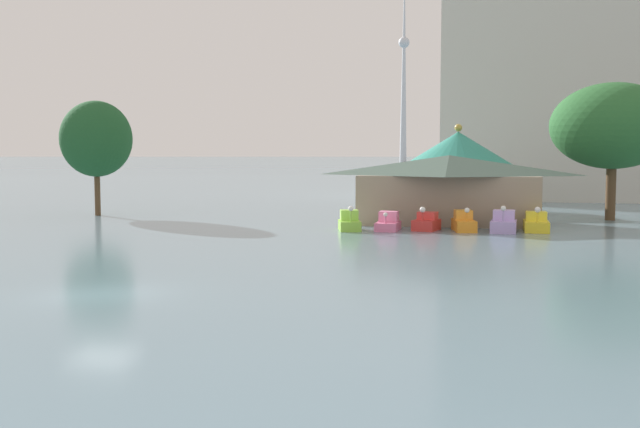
{
  "coord_description": "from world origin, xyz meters",
  "views": [
    {
      "loc": [
        14.12,
        -25.83,
        5.36
      ],
      "look_at": [
        4.09,
        20.12,
        1.53
      ],
      "focal_mm": 42.36,
      "sensor_mm": 36.0,
      "label": 1
    }
  ],
  "objects_px": {
    "green_roof_pavilion": "(458,165)",
    "background_building_block": "(562,82)",
    "pedal_boat_lime": "(349,222)",
    "distant_broadcast_tower": "(404,55)",
    "shoreline_tree_tall_left": "(96,139)",
    "pedal_boat_pink": "(388,223)",
    "pedal_boat_red": "(426,223)",
    "pedal_boat_yellow": "(536,223)",
    "shoreline_tree_right": "(613,126)",
    "boathouse": "(449,188)",
    "pedal_boat_orange": "(464,223)",
    "pedal_boat_lavender": "(504,223)"
  },
  "relations": [
    {
      "from": "green_roof_pavilion",
      "to": "background_building_block",
      "type": "distance_m",
      "value": 28.18
    },
    {
      "from": "pedal_boat_lime",
      "to": "green_roof_pavilion",
      "type": "xyz_separation_m",
      "value": [
        6.65,
        19.41,
        3.67
      ]
    },
    {
      "from": "distant_broadcast_tower",
      "to": "pedal_boat_lime",
      "type": "bearing_deg",
      "value": -84.49
    },
    {
      "from": "pedal_boat_lime",
      "to": "shoreline_tree_tall_left",
      "type": "bearing_deg",
      "value": -123.58
    },
    {
      "from": "pedal_boat_pink",
      "to": "pedal_boat_red",
      "type": "height_order",
      "value": "pedal_boat_red"
    },
    {
      "from": "shoreline_tree_tall_left",
      "to": "background_building_block",
      "type": "distance_m",
      "value": 54.99
    },
    {
      "from": "pedal_boat_yellow",
      "to": "distant_broadcast_tower",
      "type": "relative_size",
      "value": 0.02
    },
    {
      "from": "pedal_boat_red",
      "to": "shoreline_tree_right",
      "type": "xyz_separation_m",
      "value": [
        13.71,
        11.11,
        6.93
      ]
    },
    {
      "from": "pedal_boat_red",
      "to": "shoreline_tree_tall_left",
      "type": "xyz_separation_m",
      "value": [
        -28.43,
        6.4,
        6.0
      ]
    },
    {
      "from": "background_building_block",
      "to": "pedal_boat_pink",
      "type": "bearing_deg",
      "value": -109.7
    },
    {
      "from": "boathouse",
      "to": "shoreline_tree_right",
      "type": "height_order",
      "value": "shoreline_tree_right"
    },
    {
      "from": "green_roof_pavilion",
      "to": "distant_broadcast_tower",
      "type": "xyz_separation_m",
      "value": [
        -43.45,
        362.26,
        56.12
      ]
    },
    {
      "from": "pedal_boat_lime",
      "to": "shoreline_tree_right",
      "type": "height_order",
      "value": "shoreline_tree_right"
    },
    {
      "from": "pedal_boat_orange",
      "to": "shoreline_tree_right",
      "type": "height_order",
      "value": "shoreline_tree_right"
    },
    {
      "from": "pedal_boat_orange",
      "to": "pedal_boat_lime",
      "type": "bearing_deg",
      "value": -91.25
    },
    {
      "from": "distant_broadcast_tower",
      "to": "pedal_boat_yellow",
      "type": "bearing_deg",
      "value": -82.59
    },
    {
      "from": "pedal_boat_yellow",
      "to": "shoreline_tree_right",
      "type": "distance_m",
      "value": 13.97
    },
    {
      "from": "pedal_boat_yellow",
      "to": "pedal_boat_pink",
      "type": "bearing_deg",
      "value": -81.91
    },
    {
      "from": "pedal_boat_red",
      "to": "green_roof_pavilion",
      "type": "xyz_separation_m",
      "value": [
        1.46,
        18.15,
        3.71
      ]
    },
    {
      "from": "pedal_boat_lime",
      "to": "pedal_boat_yellow",
      "type": "xyz_separation_m",
      "value": [
        12.57,
        2.01,
        -0.01
      ]
    },
    {
      "from": "pedal_boat_pink",
      "to": "shoreline_tree_right",
      "type": "xyz_separation_m",
      "value": [
        16.3,
        11.67,
        6.95
      ]
    },
    {
      "from": "pedal_boat_yellow",
      "to": "green_roof_pavilion",
      "type": "xyz_separation_m",
      "value": [
        -5.92,
        17.4,
        3.69
      ]
    },
    {
      "from": "boathouse",
      "to": "pedal_boat_orange",
      "type": "bearing_deg",
      "value": -76.7
    },
    {
      "from": "boathouse",
      "to": "pedal_boat_lime",
      "type": "bearing_deg",
      "value": -133.44
    },
    {
      "from": "pedal_boat_lavender",
      "to": "pedal_boat_yellow",
      "type": "relative_size",
      "value": 0.99
    },
    {
      "from": "pedal_boat_yellow",
      "to": "boathouse",
      "type": "relative_size",
      "value": 0.2
    },
    {
      "from": "shoreline_tree_right",
      "to": "shoreline_tree_tall_left",
      "type": "bearing_deg",
      "value": -173.63
    },
    {
      "from": "boathouse",
      "to": "green_roof_pavilion",
      "type": "height_order",
      "value": "green_roof_pavilion"
    },
    {
      "from": "pedal_boat_yellow",
      "to": "shoreline_tree_right",
      "type": "height_order",
      "value": "shoreline_tree_right"
    },
    {
      "from": "pedal_boat_lime",
      "to": "green_roof_pavilion",
      "type": "distance_m",
      "value": 20.84
    },
    {
      "from": "pedal_boat_lavender",
      "to": "background_building_block",
      "type": "height_order",
      "value": "background_building_block"
    },
    {
      "from": "pedal_boat_lime",
      "to": "pedal_boat_orange",
      "type": "xyz_separation_m",
      "value": [
        7.74,
        1.32,
        0.01
      ]
    },
    {
      "from": "pedal_boat_lavender",
      "to": "pedal_boat_red",
      "type": "bearing_deg",
      "value": -87.3
    },
    {
      "from": "pedal_boat_yellow",
      "to": "green_roof_pavilion",
      "type": "distance_m",
      "value": 18.74
    },
    {
      "from": "pedal_boat_lavender",
      "to": "pedal_boat_yellow",
      "type": "bearing_deg",
      "value": 114.88
    },
    {
      "from": "pedal_boat_pink",
      "to": "shoreline_tree_tall_left",
      "type": "relative_size",
      "value": 0.28
    },
    {
      "from": "pedal_boat_lavender",
      "to": "green_roof_pavilion",
      "type": "relative_size",
      "value": 0.26
    },
    {
      "from": "pedal_boat_orange",
      "to": "distant_broadcast_tower",
      "type": "distance_m",
      "value": 387.58
    },
    {
      "from": "pedal_boat_orange",
      "to": "background_building_block",
      "type": "relative_size",
      "value": 0.11
    },
    {
      "from": "green_roof_pavilion",
      "to": "shoreline_tree_right",
      "type": "height_order",
      "value": "shoreline_tree_right"
    },
    {
      "from": "pedal_boat_lavender",
      "to": "boathouse",
      "type": "relative_size",
      "value": 0.2
    },
    {
      "from": "green_roof_pavilion",
      "to": "pedal_boat_orange",
      "type": "bearing_deg",
      "value": -86.57
    },
    {
      "from": "pedal_boat_orange",
      "to": "pedal_boat_lavender",
      "type": "height_order",
      "value": "pedal_boat_lavender"
    },
    {
      "from": "shoreline_tree_tall_left",
      "to": "pedal_boat_lime",
      "type": "bearing_deg",
      "value": -18.25
    },
    {
      "from": "boathouse",
      "to": "background_building_block",
      "type": "bearing_deg",
      "value": 72.61
    },
    {
      "from": "distant_broadcast_tower",
      "to": "pedal_boat_pink",
      "type": "bearing_deg",
      "value": -84.1
    },
    {
      "from": "shoreline_tree_tall_left",
      "to": "distant_broadcast_tower",
      "type": "xyz_separation_m",
      "value": [
        -13.56,
        374.0,
        53.83
      ]
    },
    {
      "from": "pedal_boat_orange",
      "to": "green_roof_pavilion",
      "type": "distance_m",
      "value": 18.49
    },
    {
      "from": "green_roof_pavilion",
      "to": "background_building_block",
      "type": "relative_size",
      "value": 0.39
    },
    {
      "from": "pedal_boat_lime",
      "to": "pedal_boat_yellow",
      "type": "relative_size",
      "value": 0.95
    }
  ]
}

